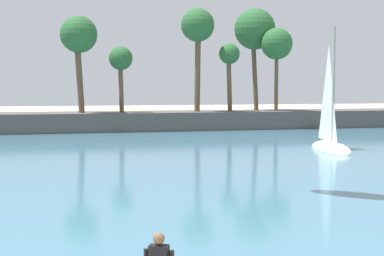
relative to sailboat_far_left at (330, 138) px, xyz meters
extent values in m
cube|color=teal|center=(-16.58, 18.12, -0.81)|extent=(220.00, 85.62, 0.06)
cube|color=#514C47|center=(-16.58, 20.94, 0.06)|extent=(96.54, 6.00, 1.80)
cylinder|color=brown|center=(-14.92, 20.03, 4.55)|extent=(0.93, 0.68, 7.20)
sphere|color=#285B2D|center=(-14.92, 20.03, 8.13)|extent=(3.40, 3.40, 3.40)
cylinder|color=brown|center=(-0.45, 20.16, 3.77)|extent=(0.68, 0.61, 5.64)
sphere|color=#285B2D|center=(-0.45, 20.16, 6.58)|extent=(2.03, 2.03, 2.03)
cylinder|color=brown|center=(-11.05, 20.41, 3.49)|extent=(0.52, 0.59, 5.08)
sphere|color=#285B2D|center=(-11.05, 20.41, 6.02)|extent=(2.24, 2.24, 2.24)
cylinder|color=brown|center=(4.27, 19.60, 4.28)|extent=(0.47, 0.65, 6.66)
sphere|color=#285B2D|center=(4.27, 19.60, 7.60)|extent=(3.13, 3.13, 3.13)
cylinder|color=brown|center=(2.79, 21.81, 5.08)|extent=(0.85, 0.66, 8.27)
sphere|color=#285B2D|center=(2.79, 21.81, 9.21)|extent=(4.18, 4.18, 4.18)
cylinder|color=brown|center=(-3.62, 20.31, 5.13)|extent=(0.60, 0.75, 8.35)
sphere|color=#285B2D|center=(-3.62, 20.31, 9.30)|extent=(3.24, 3.24, 3.24)
sphere|color=brown|center=(-16.28, -24.91, 0.72)|extent=(0.21, 0.21, 0.21)
ellipsoid|color=white|center=(-0.02, -0.13, -0.78)|extent=(2.64, 6.15, 1.19)
cylinder|color=gray|center=(-0.06, -0.42, 3.54)|extent=(0.18, 0.18, 7.44)
pyramid|color=white|center=(0.09, 0.58, 2.98)|extent=(0.57, 2.68, 6.33)
camera|label=1|loc=(-18.19, -34.78, 3.35)|focal=54.89mm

